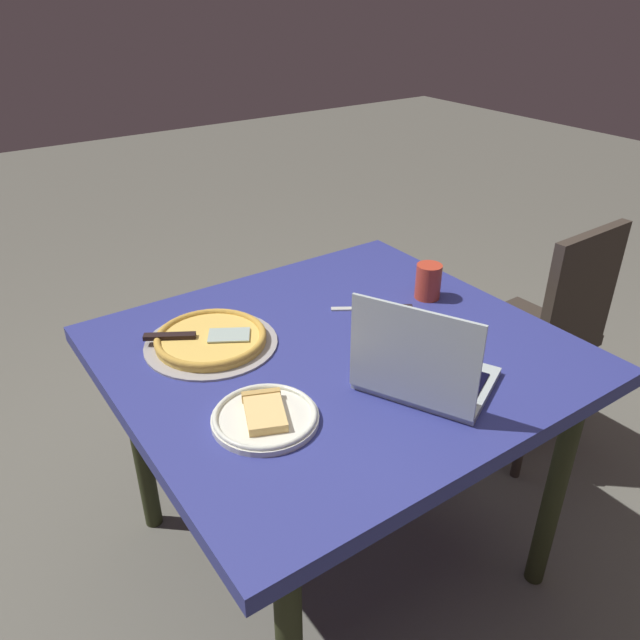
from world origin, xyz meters
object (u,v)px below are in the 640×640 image
(dining_table, at_px, (338,372))
(chair_near, at_px, (546,328))
(pizza_plate, at_px, (265,416))
(pizza_tray, at_px, (211,339))
(drink_cup, at_px, (428,281))
(laptop, at_px, (423,371))
(table_knife, at_px, (380,308))

(dining_table, bearing_deg, chair_near, 179.64)
(chair_near, bearing_deg, pizza_plate, 6.94)
(dining_table, height_order, pizza_tray, pizza_tray)
(pizza_plate, distance_m, chair_near, 1.25)
(pizza_plate, bearing_deg, drink_cup, -161.55)
(pizza_plate, bearing_deg, dining_table, -153.65)
(pizza_plate, bearing_deg, pizza_tray, -97.05)
(pizza_tray, bearing_deg, pizza_plate, 82.95)
(pizza_plate, height_order, drink_cup, drink_cup)
(dining_table, xyz_separation_m, chair_near, (-0.91, 0.01, -0.16))
(laptop, distance_m, table_knife, 0.41)
(laptop, xyz_separation_m, table_knife, (-0.18, -0.37, -0.05))
(laptop, height_order, chair_near, laptop)
(pizza_plate, bearing_deg, laptop, 163.15)
(laptop, distance_m, chair_near, 0.94)
(table_knife, distance_m, chair_near, 0.73)
(dining_table, height_order, drink_cup, drink_cup)
(laptop, distance_m, drink_cup, 0.48)
(drink_cup, xyz_separation_m, chair_near, (-0.52, 0.09, -0.29))
(pizza_plate, xyz_separation_m, table_knife, (-0.54, -0.26, -0.01))
(dining_table, height_order, table_knife, table_knife)
(pizza_tray, xyz_separation_m, table_knife, (-0.49, 0.10, -0.01))
(dining_table, relative_size, pizza_tray, 3.21)
(chair_near, bearing_deg, dining_table, -0.36)
(laptop, relative_size, pizza_plate, 1.56)
(laptop, xyz_separation_m, chair_near, (-0.86, -0.26, -0.29))
(laptop, height_order, pizza_plate, laptop)
(dining_table, distance_m, drink_cup, 0.42)
(dining_table, bearing_deg, pizza_tray, -37.55)
(table_knife, relative_size, chair_near, 0.23)
(laptop, height_order, pizza_tray, laptop)
(dining_table, xyz_separation_m, pizza_plate, (0.31, 0.15, 0.09))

